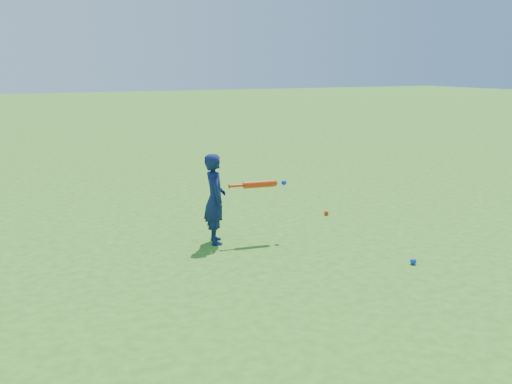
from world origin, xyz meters
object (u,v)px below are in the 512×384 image
(ground_ball_red, at_px, (326,213))
(child, at_px, (215,199))
(ground_ball_blue, at_px, (413,261))
(bat_swing, at_px, (261,184))

(ground_ball_red, bearing_deg, child, -165.26)
(ground_ball_blue, relative_size, bat_swing, 0.09)
(child, relative_size, ground_ball_red, 16.31)
(ground_ball_blue, bearing_deg, ground_ball_red, 82.32)
(child, height_order, bat_swing, child)
(child, bearing_deg, bat_swing, -89.41)
(child, relative_size, ground_ball_blue, 15.81)
(child, bearing_deg, ground_ball_red, -62.46)
(ground_ball_blue, xyz_separation_m, bat_swing, (-1.03, 1.49, 0.64))
(child, height_order, ground_ball_blue, child)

